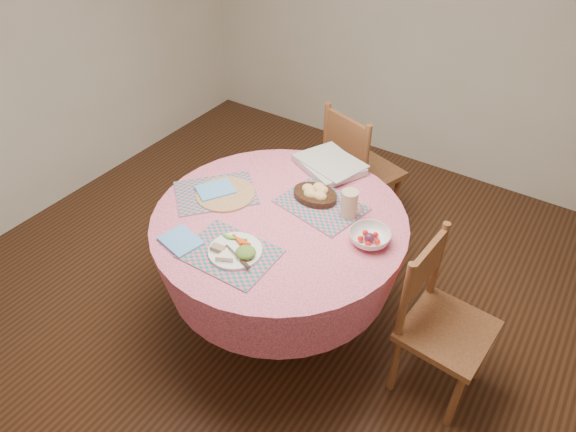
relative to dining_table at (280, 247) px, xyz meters
name	(u,v)px	position (x,y,z in m)	size (l,w,h in m)	color
ground	(281,319)	(0.00, 0.00, -0.56)	(4.00, 4.00, 0.00)	#331C0F
room_envelope	(277,11)	(0.00, 0.00, 1.16)	(4.01, 4.01, 2.71)	silver
dining_table	(280,247)	(0.00, 0.00, 0.00)	(1.24, 1.24, 0.75)	#FF7784
chair_right	(439,320)	(0.83, 0.09, -0.11)	(0.41, 0.43, 0.86)	brown
chair_back	(358,169)	(-0.05, 0.96, -0.08)	(0.52, 0.51, 0.91)	brown
placemat_front	(230,253)	(-0.04, -0.33, 0.20)	(0.40, 0.30, 0.01)	#147075
placemat_left	(216,193)	(-0.38, -0.02, 0.20)	(0.40, 0.30, 0.01)	#147075
placemat_back	(321,205)	(0.12, 0.19, 0.20)	(0.40, 0.30, 0.01)	#147075
wicker_trivet	(225,194)	(-0.33, 0.00, 0.20)	(0.30, 0.30, 0.01)	#8F633E
napkin_near	(181,241)	(-0.27, -0.40, 0.20)	(0.18, 0.14, 0.01)	#58A0E4
napkin_far	(215,190)	(-0.39, -0.01, 0.21)	(0.18, 0.14, 0.01)	#58A0E4
dinner_plate	(236,251)	(-0.01, -0.32, 0.22)	(0.24, 0.25, 0.05)	white
bread_bowl	(315,193)	(0.07, 0.22, 0.23)	(0.23, 0.23, 0.08)	black
latte_mug	(350,204)	(0.27, 0.19, 0.27)	(0.12, 0.08, 0.14)	tan
fruit_bowl	(369,237)	(0.44, 0.08, 0.22)	(0.24, 0.24, 0.06)	white
newspaper_stack	(329,164)	(-0.01, 0.50, 0.22)	(0.42, 0.39, 0.04)	silver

